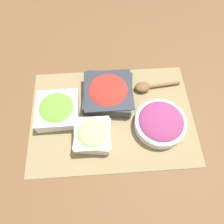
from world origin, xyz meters
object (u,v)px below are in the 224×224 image
object	(u,v)px
tomato_bowl	(108,92)
wooden_spoon	(147,87)
onion_bowl	(160,123)
lettuce_bowl	(57,110)
cucumber_bowl	(93,135)

from	to	relation	value
tomato_bowl	wooden_spoon	distance (m)	0.16
onion_bowl	lettuce_bowl	bearing A→B (deg)	-11.92
tomato_bowl	cucumber_bowl	distance (m)	0.18
tomato_bowl	lettuce_bowl	xyz separation A→B (m)	(0.19, 0.06, -0.00)
tomato_bowl	cucumber_bowl	world-z (taller)	same
onion_bowl	wooden_spoon	size ratio (longest dim) A/B	0.98
onion_bowl	cucumber_bowl	size ratio (longest dim) A/B	1.36
onion_bowl	wooden_spoon	distance (m)	0.17
lettuce_bowl	cucumber_bowl	xyz separation A→B (m)	(-0.12, 0.11, 0.00)
tomato_bowl	cucumber_bowl	size ratio (longest dim) A/B	1.50
tomato_bowl	onion_bowl	bearing A→B (deg)	142.19
lettuce_bowl	cucumber_bowl	world-z (taller)	cucumber_bowl
onion_bowl	wooden_spoon	world-z (taller)	onion_bowl
tomato_bowl	onion_bowl	world-z (taller)	tomato_bowl
tomato_bowl	onion_bowl	xyz separation A→B (m)	(-0.17, 0.13, -0.00)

